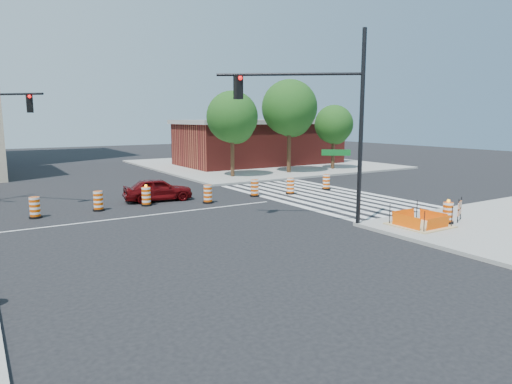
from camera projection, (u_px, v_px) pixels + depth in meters
ground at (149, 215)px, 22.56m from camera, size 120.00×120.00×0.00m
sidewalk_ne at (260, 164)px, 47.05m from camera, size 22.00×22.00×0.15m
crosswalk_east at (320, 196)px, 28.31m from camera, size 6.75×13.50×0.01m
lane_centerline at (149, 215)px, 22.56m from camera, size 14.00×0.12×0.01m
excavation_pit at (420, 224)px, 19.72m from camera, size 2.20×2.20×0.90m
brick_storefront at (260, 142)px, 46.69m from camera, size 16.50×8.50×4.60m
red_coupe at (158, 189)px, 26.44m from camera, size 4.08×2.03×1.34m
signal_pole_se at (321, 110)px, 19.59m from camera, size 5.15×3.87×8.33m
pit_drum at (448, 213)px, 20.13m from camera, size 0.55×0.55×1.08m
barricade at (460, 208)px, 20.55m from camera, size 0.83×0.43×1.06m
tree_north_c at (232, 120)px, 35.90m from camera, size 4.06×4.06×6.90m
tree_north_d at (290, 111)px, 38.58m from camera, size 4.71×4.71×8.00m
tree_north_e at (334, 127)px, 41.70m from camera, size 3.54×3.51×5.97m
median_drum_2 at (35, 208)px, 21.87m from camera, size 0.60×0.60×1.02m
median_drum_3 at (98, 202)px, 23.61m from camera, size 0.60×0.60×1.02m
median_drum_4 at (146, 197)px, 25.00m from camera, size 0.60×0.60×1.18m
median_drum_5 at (208, 195)px, 25.76m from camera, size 0.60×0.60×1.02m
median_drum_6 at (255, 189)px, 27.99m from camera, size 0.60×0.60×1.02m
median_drum_7 at (290, 187)px, 28.77m from camera, size 0.60×0.60×1.02m
median_drum_8 at (326, 183)px, 30.65m from camera, size 0.60×0.60×1.02m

